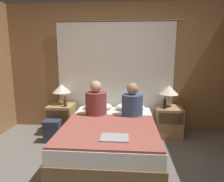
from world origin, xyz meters
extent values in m
plane|color=#66605B|center=(0.00, 0.00, 0.00)|extent=(16.00, 16.00, 0.00)
cube|color=olive|center=(0.00, 1.84, 1.25)|extent=(4.44, 0.06, 2.50)
cube|color=silver|center=(0.00, 1.78, 1.06)|extent=(2.30, 0.02, 2.12)
cylinder|color=brown|center=(0.00, 1.78, 2.14)|extent=(2.50, 0.02, 0.02)
cube|color=brown|center=(0.00, 0.76, 0.14)|extent=(1.42, 1.94, 0.28)
cube|color=white|center=(0.00, 0.76, 0.38)|extent=(1.38, 1.90, 0.20)
cube|color=#A87F51|center=(-1.02, 1.46, 0.28)|extent=(0.47, 0.46, 0.56)
cube|color=#4C3823|center=(-1.02, 1.23, 0.42)|extent=(0.42, 0.02, 0.20)
cube|color=#A87F51|center=(1.02, 1.46, 0.28)|extent=(0.47, 0.46, 0.56)
cube|color=#4C3823|center=(1.02, 1.23, 0.42)|extent=(0.42, 0.02, 0.20)
ellipsoid|color=silver|center=(-1.02, 1.54, 0.61)|extent=(0.14, 0.14, 0.11)
cylinder|color=#B2A893|center=(-1.02, 1.54, 0.73)|extent=(0.02, 0.02, 0.12)
cone|color=silver|center=(-1.02, 1.54, 0.87)|extent=(0.35, 0.35, 0.16)
ellipsoid|color=silver|center=(1.02, 1.54, 0.61)|extent=(0.14, 0.14, 0.11)
cylinder|color=#B2A893|center=(1.02, 1.54, 0.73)|extent=(0.02, 0.02, 0.12)
cone|color=silver|center=(1.02, 1.54, 0.87)|extent=(0.35, 0.35, 0.16)
ellipsoid|color=white|center=(-0.31, 1.51, 0.53)|extent=(0.55, 0.35, 0.12)
ellipsoid|color=white|center=(0.31, 1.51, 0.53)|extent=(0.55, 0.35, 0.12)
cube|color=#994C42|center=(0.00, 0.45, 0.49)|extent=(1.36, 1.27, 0.03)
cylinder|color=brown|center=(-0.28, 1.13, 0.68)|extent=(0.37, 0.37, 0.41)
sphere|color=tan|center=(-0.28, 1.13, 0.98)|extent=(0.20, 0.20, 0.20)
cylinder|color=#38517A|center=(0.34, 1.13, 0.66)|extent=(0.36, 0.36, 0.38)
sphere|color=#A87A5B|center=(0.34, 1.13, 0.95)|extent=(0.20, 0.20, 0.20)
cylinder|color=#513819|center=(-0.90, 1.34, 0.63)|extent=(0.07, 0.07, 0.14)
cylinder|color=#513819|center=(-0.90, 1.34, 0.73)|extent=(0.02, 0.02, 0.06)
cylinder|color=black|center=(0.92, 1.34, 0.64)|extent=(0.06, 0.06, 0.17)
cylinder|color=black|center=(0.92, 1.34, 0.76)|extent=(0.02, 0.02, 0.06)
cube|color=#9EA0A5|center=(0.10, 0.13, 0.51)|extent=(0.35, 0.25, 0.02)
cube|color=#333D56|center=(-1.05, 1.03, 0.20)|extent=(0.28, 0.19, 0.40)
cube|color=#283045|center=(-1.05, 1.01, 0.36)|extent=(0.26, 0.20, 0.08)
camera|label=1|loc=(0.26, -2.18, 1.54)|focal=32.00mm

